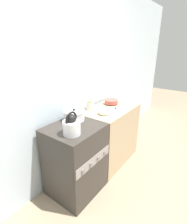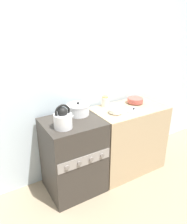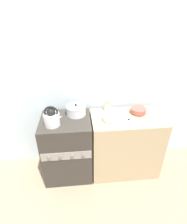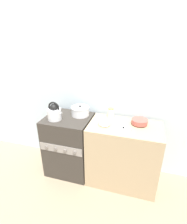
# 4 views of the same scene
# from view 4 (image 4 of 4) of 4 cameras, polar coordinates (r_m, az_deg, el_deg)

# --- Properties ---
(ground_plane) EXTENTS (12.00, 12.00, 0.00)m
(ground_plane) POSITION_cam_4_polar(r_m,az_deg,el_deg) (2.62, -9.79, -21.22)
(ground_plane) COLOR gray
(wall_back) EXTENTS (7.00, 0.06, 2.50)m
(wall_back) POSITION_cam_4_polar(r_m,az_deg,el_deg) (2.47, -5.78, 9.90)
(wall_back) COLOR silver
(wall_back) RESTS_ON ground_plane
(stove) EXTENTS (0.60, 0.55, 0.85)m
(stove) POSITION_cam_4_polar(r_m,az_deg,el_deg) (2.53, -7.86, -10.45)
(stove) COLOR #332D28
(stove) RESTS_ON ground_plane
(counter) EXTENTS (0.88, 0.53, 0.84)m
(counter) POSITION_cam_4_polar(r_m,az_deg,el_deg) (2.37, 9.60, -13.44)
(counter) COLOR tan
(counter) RESTS_ON ground_plane
(kettle) EXTENTS (0.22, 0.18, 0.24)m
(kettle) POSITION_cam_4_polar(r_m,az_deg,el_deg) (2.26, -12.64, -0.22)
(kettle) COLOR silver
(kettle) RESTS_ON stove
(cooking_pot) EXTENTS (0.24, 0.24, 0.15)m
(cooking_pot) POSITION_cam_4_polar(r_m,az_deg,el_deg) (2.34, -4.36, 0.31)
(cooking_pot) COLOR silver
(cooking_pot) RESTS_ON stove
(enamel_bowl) EXTENTS (0.19, 0.19, 0.07)m
(enamel_bowl) POSITION_cam_4_polar(r_m,az_deg,el_deg) (2.19, 14.79, -3.03)
(enamel_bowl) COLOR #B75147
(enamel_bowl) RESTS_ON counter
(small_ceramic_bowl) EXTENTS (0.14, 0.14, 0.05)m
(small_ceramic_bowl) POSITION_cam_4_polar(r_m,az_deg,el_deg) (2.11, 3.62, -3.53)
(small_ceramic_bowl) COLOR white
(small_ceramic_bowl) RESTS_ON counter
(storage_jar) EXTENTS (0.09, 0.09, 0.12)m
(storage_jar) POSITION_cam_4_polar(r_m,az_deg,el_deg) (2.31, 5.67, -0.26)
(storage_jar) COLOR silver
(storage_jar) RESTS_ON counter
(loose_pot_lid) EXTENTS (0.17, 0.17, 0.03)m
(loose_pot_lid) POSITION_cam_4_polar(r_m,az_deg,el_deg) (2.06, 9.73, -5.38)
(loose_pot_lid) COLOR silver
(loose_pot_lid) RESTS_ON counter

